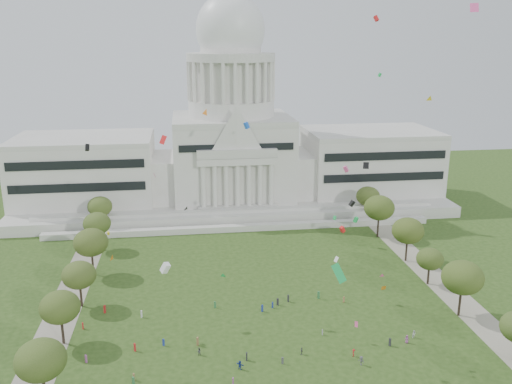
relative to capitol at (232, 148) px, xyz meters
name	(u,v)px	position (x,y,z in m)	size (l,w,h in m)	color
ground	(287,375)	(0.00, -113.59, -22.30)	(400.00, 400.00, 0.00)	#294416
capitol	(232,148)	(0.00, 0.00, 0.00)	(160.00, 64.50, 91.30)	beige
path_left	(62,315)	(-48.00, -83.59, -22.28)	(8.00, 160.00, 0.04)	gray
path_right	(448,291)	(48.00, -83.59, -22.28)	(8.00, 160.00, 0.04)	gray
row_tree_l_1	(41,360)	(-44.07, -116.55, -13.34)	(8.86, 8.86, 12.59)	black
row_tree_l_2	(60,307)	(-45.04, -96.29, -13.79)	(8.42, 8.42, 11.97)	black
row_tree_r_2	(463,278)	(44.17, -96.15, -12.64)	(9.55, 9.55, 13.58)	black
row_tree_l_3	(79,275)	(-44.09, -79.67, -14.09)	(8.12, 8.12, 11.55)	black
row_tree_r_3	(430,259)	(44.40, -79.10, -15.21)	(7.01, 7.01, 9.98)	black
row_tree_l_4	(91,242)	(-44.08, -61.17, -12.90)	(9.29, 9.29, 13.21)	black
row_tree_r_4	(408,231)	(44.76, -63.55, -13.01)	(9.19, 9.19, 13.06)	black
row_tree_l_5	(97,224)	(-45.22, -42.58, -13.88)	(8.33, 8.33, 11.85)	black
row_tree_r_5	(379,208)	(43.49, -43.40, -12.37)	(9.82, 9.82, 13.96)	black
row_tree_l_6	(100,207)	(-46.87, -24.45, -14.02)	(8.19, 8.19, 11.64)	black
row_tree_r_6	(368,196)	(45.96, -25.46, -13.79)	(8.42, 8.42, 11.97)	black
person_0	(407,339)	(27.39, -105.87, -21.39)	(0.89, 0.58, 1.82)	#994C8C
person_2	(414,334)	(29.79, -104.13, -21.41)	(0.86, 0.53, 1.77)	silver
person_3	(361,361)	(15.15, -112.45, -21.30)	(1.29, 0.66, 1.99)	#4C4C51
person_4	(302,351)	(4.26, -107.16, -21.49)	(0.95, 0.52, 1.62)	#4C4C51
person_5	(240,365)	(-8.85, -110.63, -21.35)	(1.75, 0.69, 1.88)	navy
person_8	(199,351)	(-16.63, -104.53, -21.46)	(0.82, 0.50, 1.68)	#4C4C51
person_9	(354,353)	(14.62, -109.27, -21.47)	(1.07, 0.55, 1.66)	#B21E1E
person_10	(322,332)	(10.38, -100.36, -21.58)	(0.83, 0.46, 1.42)	silver
distant_crowd	(215,332)	(-13.01, -97.50, -21.43)	(65.78, 36.44, 1.94)	silver
kite_swarm	(290,213)	(2.34, -102.12, 6.82)	(91.40, 104.47, 65.64)	green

